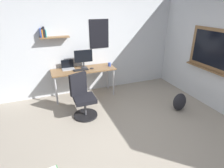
% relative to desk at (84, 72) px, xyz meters
% --- Properties ---
extents(ground_plane, '(5.20, 5.20, 0.00)m').
position_rel_desk_xyz_m(ground_plane, '(0.25, -2.09, -0.68)').
color(ground_plane, '#9E9384').
rests_on(ground_plane, ground).
extents(wall_back, '(5.00, 0.30, 2.60)m').
position_rel_desk_xyz_m(wall_back, '(0.25, 0.36, 0.63)').
color(wall_back, silver).
rests_on(wall_back, ground).
extents(desk, '(1.60, 0.57, 0.75)m').
position_rel_desk_xyz_m(desk, '(0.00, 0.00, 0.00)').
color(desk, olive).
rests_on(desk, ground).
extents(office_chair, '(0.53, 0.55, 0.95)m').
position_rel_desk_xyz_m(office_chair, '(-0.25, -0.91, -0.27)').
color(office_chair, black).
rests_on(office_chair, ground).
extents(laptop, '(0.31, 0.21, 0.23)m').
position_rel_desk_xyz_m(laptop, '(-0.36, 0.14, 0.13)').
color(laptop, '#ADAFB5').
rests_on(laptop, desk).
extents(monitor_primary, '(0.46, 0.17, 0.46)m').
position_rel_desk_xyz_m(monitor_primary, '(0.04, 0.09, 0.35)').
color(monitor_primary, '#38383D').
rests_on(monitor_primary, desk).
extents(keyboard, '(0.37, 0.13, 0.02)m').
position_rel_desk_xyz_m(keyboard, '(-0.08, -0.07, 0.09)').
color(keyboard, black).
rests_on(keyboard, desk).
extents(computer_mouse, '(0.10, 0.06, 0.03)m').
position_rel_desk_xyz_m(computer_mouse, '(0.20, -0.07, 0.09)').
color(computer_mouse, '#262628').
rests_on(computer_mouse, desk).
extents(coffee_mug, '(0.08, 0.08, 0.09)m').
position_rel_desk_xyz_m(coffee_mug, '(0.70, -0.02, 0.12)').
color(coffee_mug, '#334CA5').
rests_on(coffee_mug, desk).
extents(backpack, '(0.32, 0.22, 0.42)m').
position_rel_desk_xyz_m(backpack, '(1.85, -1.51, -0.47)').
color(backpack, '#232328').
rests_on(backpack, ground).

